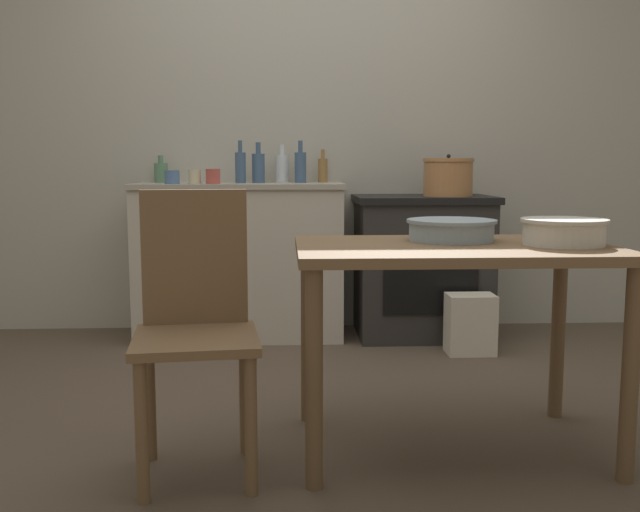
{
  "coord_description": "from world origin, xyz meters",
  "views": [
    {
      "loc": [
        -0.16,
        -2.92,
        1.03
      ],
      "look_at": [
        0.0,
        0.43,
        0.6
      ],
      "focal_mm": 40.0,
      "sensor_mm": 36.0,
      "label": 1
    }
  ],
  "objects_px": {
    "stove": "(422,266)",
    "cup_far_right": "(213,176)",
    "mixing_bowl_small": "(564,230)",
    "stock_pot": "(448,177)",
    "mixing_bowl_large": "(451,229)",
    "cup_mid_right": "(172,177)",
    "bottle_far_left": "(300,167)",
    "work_table": "(454,275)",
    "bottle_center_left": "(240,167)",
    "flour_sack": "(470,324)",
    "bottle_left": "(258,167)",
    "bottle_center_right": "(323,170)",
    "cup_right": "(195,177)",
    "chair": "(196,322)",
    "bottle_mid_left": "(282,168)",
    "bottle_center": "(161,172)"
  },
  "relations": [
    {
      "from": "stove",
      "to": "chair",
      "type": "height_order",
      "value": "chair"
    },
    {
      "from": "mixing_bowl_large",
      "to": "bottle_center",
      "type": "height_order",
      "value": "bottle_center"
    },
    {
      "from": "chair",
      "to": "cup_right",
      "type": "bearing_deg",
      "value": 90.51
    },
    {
      "from": "bottle_center_right",
      "to": "cup_right",
      "type": "distance_m",
      "value": 0.8
    },
    {
      "from": "work_table",
      "to": "cup_mid_right",
      "type": "bearing_deg",
      "value": 127.46
    },
    {
      "from": "mixing_bowl_small",
      "to": "cup_far_right",
      "type": "height_order",
      "value": "cup_far_right"
    },
    {
      "from": "bottle_center",
      "to": "cup_far_right",
      "type": "xyz_separation_m",
      "value": [
        0.34,
        -0.32,
        -0.02
      ]
    },
    {
      "from": "stock_pot",
      "to": "mixing_bowl_large",
      "type": "bearing_deg",
      "value": -102.35
    },
    {
      "from": "mixing_bowl_small",
      "to": "bottle_center_right",
      "type": "xyz_separation_m",
      "value": [
        -0.75,
        1.94,
        0.2
      ]
    },
    {
      "from": "work_table",
      "to": "stock_pot",
      "type": "xyz_separation_m",
      "value": [
        0.35,
        1.65,
        0.32
      ]
    },
    {
      "from": "stock_pot",
      "to": "mixing_bowl_large",
      "type": "distance_m",
      "value": 1.56
    },
    {
      "from": "mixing_bowl_large",
      "to": "bottle_center_left",
      "type": "distance_m",
      "value": 1.87
    },
    {
      "from": "stove",
      "to": "chair",
      "type": "relative_size",
      "value": 0.89
    },
    {
      "from": "flour_sack",
      "to": "cup_mid_right",
      "type": "distance_m",
      "value": 1.85
    },
    {
      "from": "stock_pot",
      "to": "bottle_center",
      "type": "xyz_separation_m",
      "value": [
        -1.7,
        0.26,
        0.03
      ]
    },
    {
      "from": "chair",
      "to": "cup_right",
      "type": "height_order",
      "value": "cup_right"
    },
    {
      "from": "cup_mid_right",
      "to": "cup_far_right",
      "type": "relative_size",
      "value": 0.99
    },
    {
      "from": "bottle_far_left",
      "to": "flour_sack",
      "type": "bearing_deg",
      "value": -30.49
    },
    {
      "from": "bottle_center",
      "to": "bottle_far_left",
      "type": "bearing_deg",
      "value": -6.0
    },
    {
      "from": "bottle_mid_left",
      "to": "cup_mid_right",
      "type": "distance_m",
      "value": 0.69
    },
    {
      "from": "work_table",
      "to": "stove",
      "type": "bearing_deg",
      "value": 82.67
    },
    {
      "from": "stove",
      "to": "cup_far_right",
      "type": "xyz_separation_m",
      "value": [
        -1.22,
        -0.13,
        0.54
      ]
    },
    {
      "from": "flour_sack",
      "to": "bottle_mid_left",
      "type": "height_order",
      "value": "bottle_mid_left"
    },
    {
      "from": "cup_mid_right",
      "to": "cup_far_right",
      "type": "height_order",
      "value": "cup_far_right"
    },
    {
      "from": "chair",
      "to": "bottle_center",
      "type": "relative_size",
      "value": 5.79
    },
    {
      "from": "mixing_bowl_small",
      "to": "cup_far_right",
      "type": "relative_size",
      "value": 3.52
    },
    {
      "from": "chair",
      "to": "stock_pot",
      "type": "relative_size",
      "value": 3.21
    },
    {
      "from": "flour_sack",
      "to": "cup_mid_right",
      "type": "bearing_deg",
      "value": 168.71
    },
    {
      "from": "stock_pot",
      "to": "mixing_bowl_small",
      "type": "bearing_deg",
      "value": -89.02
    },
    {
      "from": "cup_mid_right",
      "to": "bottle_far_left",
      "type": "bearing_deg",
      "value": 15.94
    },
    {
      "from": "bottle_left",
      "to": "cup_mid_right",
      "type": "height_order",
      "value": "bottle_left"
    },
    {
      "from": "chair",
      "to": "cup_mid_right",
      "type": "xyz_separation_m",
      "value": [
        -0.34,
        1.74,
        0.45
      ]
    },
    {
      "from": "stove",
      "to": "cup_far_right",
      "type": "bearing_deg",
      "value": -173.96
    },
    {
      "from": "flour_sack",
      "to": "bottle_left",
      "type": "height_order",
      "value": "bottle_left"
    },
    {
      "from": "cup_far_right",
      "to": "stock_pot",
      "type": "bearing_deg",
      "value": 2.55
    },
    {
      "from": "mixing_bowl_small",
      "to": "bottle_center",
      "type": "distance_m",
      "value": 2.6
    },
    {
      "from": "stove",
      "to": "cup_mid_right",
      "type": "distance_m",
      "value": 1.55
    },
    {
      "from": "cup_far_right",
      "to": "stove",
      "type": "bearing_deg",
      "value": 6.04
    },
    {
      "from": "bottle_mid_left",
      "to": "bottle_center",
      "type": "distance_m",
      "value": 0.73
    },
    {
      "from": "bottle_center_left",
      "to": "mixing_bowl_small",
      "type": "bearing_deg",
      "value": -55.51
    },
    {
      "from": "bottle_center_right",
      "to": "bottle_center_left",
      "type": "bearing_deg",
      "value": -165.15
    },
    {
      "from": "bottle_center_left",
      "to": "cup_right",
      "type": "relative_size",
      "value": 3.15
    },
    {
      "from": "chair",
      "to": "bottle_left",
      "type": "distance_m",
      "value": 2.01
    },
    {
      "from": "work_table",
      "to": "bottle_center_left",
      "type": "bearing_deg",
      "value": 115.78
    },
    {
      "from": "bottle_center",
      "to": "chair",
      "type": "bearing_deg",
      "value": -77.55
    },
    {
      "from": "mixing_bowl_small",
      "to": "bottle_left",
      "type": "height_order",
      "value": "bottle_left"
    },
    {
      "from": "work_table",
      "to": "cup_right",
      "type": "height_order",
      "value": "cup_right"
    },
    {
      "from": "flour_sack",
      "to": "bottle_left",
      "type": "xyz_separation_m",
      "value": [
        -1.16,
        0.53,
        0.85
      ]
    },
    {
      "from": "flour_sack",
      "to": "bottle_center_left",
      "type": "xyz_separation_m",
      "value": [
        -1.27,
        0.49,
        0.85
      ]
    },
    {
      "from": "cup_right",
      "to": "bottle_left",
      "type": "bearing_deg",
      "value": 29.25
    }
  ]
}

